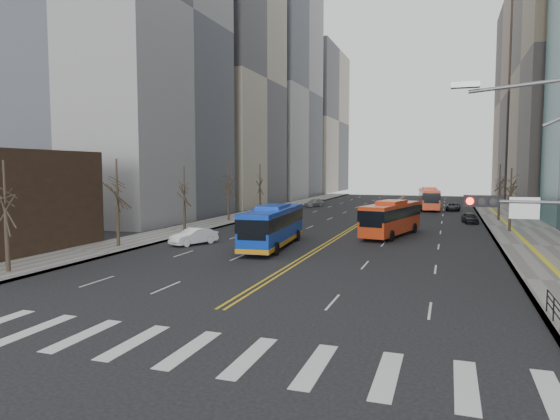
# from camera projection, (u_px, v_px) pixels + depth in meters

# --- Properties ---
(ground) EXTENTS (220.00, 220.00, 0.00)m
(ground) POSITION_uv_depth(u_px,v_px,m) (161.00, 346.00, 18.53)
(ground) COLOR black
(sidewalk_right) EXTENTS (7.00, 130.00, 0.15)m
(sidewalk_right) POSITION_uv_depth(u_px,v_px,m) (519.00, 227.00, 55.40)
(sidewalk_right) COLOR slate
(sidewalk_right) RESTS_ON ground
(sidewalk_left) EXTENTS (5.00, 130.00, 0.15)m
(sidewalk_left) POSITION_uv_depth(u_px,v_px,m) (238.00, 217.00, 66.27)
(sidewalk_left) COLOR slate
(sidewalk_left) RESTS_ON ground
(crosswalk) EXTENTS (26.70, 4.00, 0.01)m
(crosswalk) POSITION_uv_depth(u_px,v_px,m) (161.00, 346.00, 18.53)
(crosswalk) COLOR silver
(crosswalk) RESTS_ON ground
(centerline) EXTENTS (0.55, 100.00, 0.01)m
(centerline) POSITION_uv_depth(u_px,v_px,m) (373.00, 215.00, 70.44)
(centerline) COLOR gold
(centerline) RESTS_ON ground
(office_towers) EXTENTS (83.00, 134.00, 58.00)m
(office_towers) POSITION_uv_depth(u_px,v_px,m) (388.00, 62.00, 81.16)
(office_towers) COLOR gray
(office_towers) RESTS_ON ground
(street_trees) EXTENTS (35.20, 47.20, 7.60)m
(street_trees) POSITION_uv_depth(u_px,v_px,m) (279.00, 184.00, 53.03)
(street_trees) COLOR #2F271D
(street_trees) RESTS_ON ground
(blue_bus) EXTENTS (3.56, 12.30, 3.53)m
(blue_bus) POSITION_uv_depth(u_px,v_px,m) (273.00, 225.00, 41.75)
(blue_bus) COLOR #0C37BB
(blue_bus) RESTS_ON ground
(red_bus_near) EXTENTS (4.92, 11.20, 3.47)m
(red_bus_near) POSITION_uv_depth(u_px,v_px,m) (391.00, 216.00, 48.55)
(red_bus_near) COLOR red
(red_bus_near) RESTS_ON ground
(red_bus_far) EXTENTS (3.74, 11.49, 3.58)m
(red_bus_far) POSITION_uv_depth(u_px,v_px,m) (429.00, 197.00, 79.47)
(red_bus_far) COLOR red
(red_bus_far) RESTS_ON ground
(car_white) EXTENTS (3.16, 4.57, 1.43)m
(car_white) POSITION_uv_depth(u_px,v_px,m) (194.00, 236.00, 43.14)
(car_white) COLOR white
(car_white) RESTS_ON ground
(car_dark_mid) EXTENTS (2.14, 4.01, 1.30)m
(car_dark_mid) POSITION_uv_depth(u_px,v_px,m) (470.00, 218.00, 59.96)
(car_dark_mid) COLOR black
(car_dark_mid) RESTS_ON ground
(car_silver) EXTENTS (3.25, 4.67, 1.25)m
(car_silver) POSITION_uv_depth(u_px,v_px,m) (314.00, 203.00, 85.99)
(car_silver) COLOR gray
(car_silver) RESTS_ON ground
(car_dark_far) EXTENTS (2.26, 4.46, 1.21)m
(car_dark_far) POSITION_uv_depth(u_px,v_px,m) (453.00, 207.00, 77.64)
(car_dark_far) COLOR black
(car_dark_far) RESTS_ON ground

